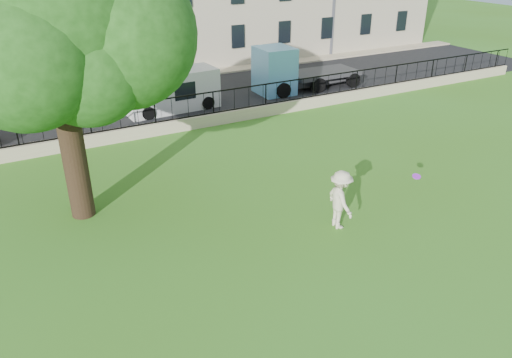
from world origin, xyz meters
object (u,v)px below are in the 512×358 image
frisbee (417,176)px  blue_truck (307,67)px  tree (44,14)px  man (340,200)px  white_van (171,91)px

frisbee → blue_truck: bearing=68.2°
frisbee → tree: bearing=148.4°
man → frisbee: (2.20, -0.96, 0.73)m
man → frisbee: bearing=-105.8°
frisbee → white_van: white_van is taller
white_van → blue_truck: blue_truck is taller
tree → white_van: tree is taller
white_van → blue_truck: (8.83, 0.03, 0.32)m
tree → blue_truck: tree is taller
man → blue_truck: bearing=-22.3°
man → blue_truck: size_ratio=0.30×
tree → frisbee: size_ratio=36.67×
blue_truck → man: bearing=-118.7°
white_van → man: bearing=-91.1°
tree → man: size_ratio=5.01×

